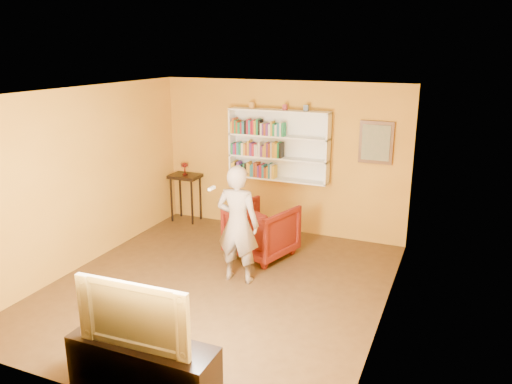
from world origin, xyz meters
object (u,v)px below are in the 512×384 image
console_table (185,183)px  tv_cabinet (144,366)px  ruby_lustre (185,166)px  armchair (262,230)px  television (140,311)px  person (238,224)px  bookshelf (280,145)px

console_table → tv_cabinet: 5.02m
ruby_lustre → armchair: (1.98, -0.99, -0.65)m
console_table → television: 5.00m
ruby_lustre → person: 2.81m
tv_cabinet → armchair: bearing=93.2°
armchair → television: television is taller
console_table → person: size_ratio=0.53×
armchair → television: bearing=109.9°
console_table → person: (2.01, -1.95, 0.10)m
ruby_lustre → console_table: bearing=-116.6°
person → television: person is taller
tv_cabinet → ruby_lustre: bearing=115.9°
bookshelf → ruby_lustre: bearing=-175.1°
console_table → ruby_lustre: bearing=63.4°
console_table → armchair: 2.24m
tv_cabinet → television: (0.00, 0.00, 0.61)m
bookshelf → console_table: 2.03m
television → ruby_lustre: bearing=113.7°
console_table → armchair: (1.98, -0.99, -0.33)m
bookshelf → television: size_ratio=1.54×
ruby_lustre → television: (2.18, -4.50, -0.21)m
bookshelf → console_table: (-1.85, -0.16, -0.84)m
console_table → ruby_lustre: 0.33m
bookshelf → tv_cabinet: size_ratio=1.20×
console_table → television: (2.18, -4.50, 0.12)m
ruby_lustre → television: bearing=-64.1°
armchair → person: (0.03, -0.96, 0.43)m
bookshelf → tv_cabinet: 4.86m
bookshelf → armchair: size_ratio=1.91×
ruby_lustre → tv_cabinet: ruby_lustre is taller
console_table → tv_cabinet: bearing=-64.1°
ruby_lustre → armchair: bearing=-26.6°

